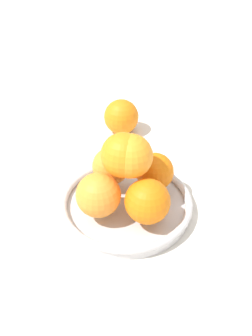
% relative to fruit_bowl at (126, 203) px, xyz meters
% --- Properties ---
extents(ground_plane, '(4.00, 4.00, 0.00)m').
position_rel_fruit_bowl_xyz_m(ground_plane, '(0.00, 0.00, -0.01)').
color(ground_plane, silver).
extents(fruit_bowl, '(0.23, 0.23, 0.03)m').
position_rel_fruit_bowl_xyz_m(fruit_bowl, '(0.00, 0.00, 0.00)').
color(fruit_bowl, silver).
rests_on(fruit_bowl, ground_plane).
extents(orange_pile, '(0.18, 0.18, 0.13)m').
position_rel_fruit_bowl_xyz_m(orange_pile, '(0.00, 0.00, 0.07)').
color(orange_pile, orange).
rests_on(orange_pile, fruit_bowl).
extents(stray_orange, '(0.08, 0.08, 0.08)m').
position_rel_fruit_bowl_xyz_m(stray_orange, '(-0.19, -0.19, 0.03)').
color(stray_orange, orange).
rests_on(stray_orange, ground_plane).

